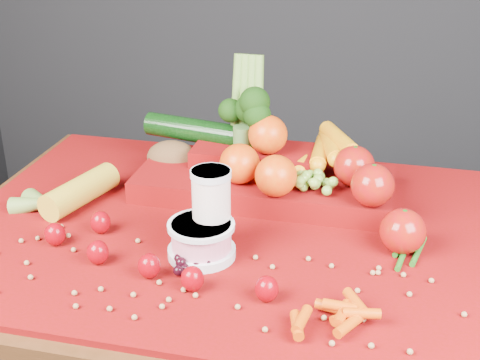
% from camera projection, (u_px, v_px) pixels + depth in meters
% --- Properties ---
extents(table, '(1.10, 0.80, 0.75)m').
position_uv_depth(table, '(238.00, 275.00, 1.30)').
color(table, '#311D0B').
rests_on(table, ground).
extents(red_cloth, '(1.05, 0.75, 0.01)m').
position_uv_depth(red_cloth, '(238.00, 230.00, 1.26)').
color(red_cloth, '#6C030B').
rests_on(red_cloth, table).
extents(milk_glass, '(0.07, 0.07, 0.15)m').
position_uv_depth(milk_glass, '(211.00, 208.00, 1.15)').
color(milk_glass, silver).
rests_on(milk_glass, red_cloth).
extents(yogurt_bowl, '(0.12, 0.12, 0.06)m').
position_uv_depth(yogurt_bowl, '(201.00, 239.00, 1.15)').
color(yogurt_bowl, silver).
rests_on(yogurt_bowl, red_cloth).
extents(strawberry_scatter, '(0.44, 0.18, 0.05)m').
position_uv_depth(strawberry_scatter, '(140.00, 254.00, 1.12)').
color(strawberry_scatter, maroon).
rests_on(strawberry_scatter, red_cloth).
extents(dark_grape_cluster, '(0.06, 0.05, 0.03)m').
position_uv_depth(dark_grape_cluster, '(191.00, 265.00, 1.11)').
color(dark_grape_cluster, black).
rests_on(dark_grape_cluster, red_cloth).
extents(soybean_scatter, '(0.84, 0.24, 0.01)m').
position_uv_depth(soybean_scatter, '(208.00, 283.00, 1.08)').
color(soybean_scatter, '#A57847').
rests_on(soybean_scatter, red_cloth).
extents(corn_ear, '(0.22, 0.26, 0.06)m').
position_uv_depth(corn_ear, '(56.00, 199.00, 1.31)').
color(corn_ear, gold).
rests_on(corn_ear, red_cloth).
extents(potato, '(0.11, 0.08, 0.08)m').
position_uv_depth(potato, '(172.00, 158.00, 1.45)').
color(potato, brown).
rests_on(potato, red_cloth).
extents(baby_carrot_pile, '(0.17, 0.17, 0.03)m').
position_uv_depth(baby_carrot_pile, '(328.00, 310.00, 0.99)').
color(baby_carrot_pile, '#C44406').
rests_on(baby_carrot_pile, red_cloth).
extents(green_bean_pile, '(0.14, 0.12, 0.01)m').
position_uv_depth(green_bean_pile, '(415.00, 248.00, 1.18)').
color(green_bean_pile, '#1B5C15').
rests_on(green_bean_pile, red_cloth).
extents(produce_mound, '(0.61, 0.36, 0.27)m').
position_uv_depth(produce_mound, '(276.00, 168.00, 1.35)').
color(produce_mound, '#6C030B').
rests_on(produce_mound, red_cloth).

